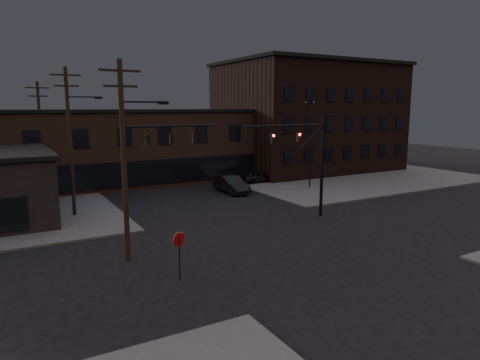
% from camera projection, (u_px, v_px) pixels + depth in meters
% --- Properties ---
extents(ground, '(140.00, 140.00, 0.00)m').
position_uv_depth(ground, '(287.00, 244.00, 26.92)').
color(ground, black).
rests_on(ground, ground).
extents(sidewalk_ne, '(30.00, 30.00, 0.15)m').
position_uv_depth(sidewalk_ne, '(325.00, 172.00, 56.48)').
color(sidewalk_ne, '#474744').
rests_on(sidewalk_ne, ground).
extents(building_row, '(40.00, 12.00, 8.00)m').
position_uv_depth(building_row, '(148.00, 146.00, 50.24)').
color(building_row, '#493226').
rests_on(building_row, ground).
extents(building_right, '(22.00, 16.00, 14.00)m').
position_uv_depth(building_right, '(307.00, 118.00, 58.74)').
color(building_right, black).
rests_on(building_right, ground).
extents(traffic_signal_near, '(7.12, 0.24, 8.00)m').
position_uv_depth(traffic_signal_near, '(311.00, 155.00, 32.56)').
color(traffic_signal_near, black).
rests_on(traffic_signal_near, ground).
extents(traffic_signal_far, '(7.12, 0.24, 8.00)m').
position_uv_depth(traffic_signal_far, '(142.00, 158.00, 29.66)').
color(traffic_signal_far, black).
rests_on(traffic_signal_far, ground).
extents(stop_sign, '(0.72, 0.33, 2.48)m').
position_uv_depth(stop_sign, '(179.00, 245.00, 21.01)').
color(stop_sign, black).
rests_on(stop_sign, ground).
extents(utility_pole_near, '(3.70, 0.28, 11.00)m').
position_uv_depth(utility_pole_near, '(125.00, 157.00, 23.05)').
color(utility_pole_near, black).
rests_on(utility_pole_near, ground).
extents(utility_pole_mid, '(3.70, 0.28, 11.50)m').
position_uv_depth(utility_pole_mid, '(71.00, 139.00, 32.80)').
color(utility_pole_mid, black).
rests_on(utility_pole_mid, ground).
extents(utility_pole_far, '(2.20, 0.28, 11.00)m').
position_uv_depth(utility_pole_far, '(41.00, 135.00, 42.63)').
color(utility_pole_far, black).
rests_on(utility_pole_far, ground).
extents(lot_light_a, '(1.50, 0.28, 9.14)m').
position_uv_depth(lot_light_a, '(311.00, 137.00, 44.32)').
color(lot_light_a, black).
rests_on(lot_light_a, ground).
extents(lot_light_b, '(1.50, 0.28, 9.14)m').
position_uv_depth(lot_light_b, '(324.00, 133.00, 51.53)').
color(lot_light_b, black).
rests_on(lot_light_b, ground).
extents(parked_car_lot_a, '(4.03, 1.85, 1.34)m').
position_uv_depth(parked_car_lot_a, '(256.00, 176.00, 48.12)').
color(parked_car_lot_a, black).
rests_on(parked_car_lot_a, sidewalk_ne).
extents(parked_car_lot_b, '(5.41, 3.20, 1.47)m').
position_uv_depth(parked_car_lot_b, '(311.00, 165.00, 57.24)').
color(parked_car_lot_b, silver).
rests_on(parked_car_lot_b, sidewalk_ne).
extents(car_crossing, '(1.93, 5.21, 1.70)m').
position_uv_depth(car_crossing, '(231.00, 184.00, 43.07)').
color(car_crossing, black).
rests_on(car_crossing, ground).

